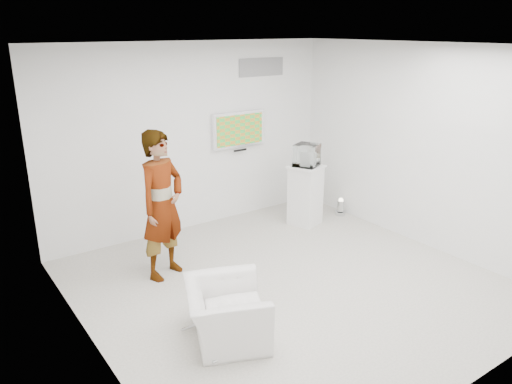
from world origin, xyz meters
TOP-DOWN VIEW (x-y plane):
  - room at (0.00, 0.00)m, footprint 5.01×5.01m
  - tv at (0.85, 2.45)m, footprint 1.00×0.08m
  - logo_decal at (1.35, 2.49)m, footprint 0.90×0.02m
  - person at (-1.19, 1.17)m, footprint 0.85×0.72m
  - armchair at (-1.29, -0.55)m, footprint 1.13×1.19m
  - pedestal at (1.55, 1.49)m, footprint 0.62×0.62m
  - floor_uplight at (2.34, 1.43)m, footprint 0.22×0.22m
  - vitrine at (1.55, 1.49)m, footprint 0.49×0.49m
  - console at (1.55, 1.49)m, footprint 0.15×0.17m
  - wii_remote at (-1.01, 1.41)m, footprint 0.05×0.16m

SIDE VIEW (x-z plane):
  - floor_uplight at x=2.34m, z-range 0.00..0.30m
  - armchair at x=-1.29m, z-range 0.00..0.62m
  - pedestal at x=1.55m, z-range 0.00..1.02m
  - person at x=-1.19m, z-range 0.00..1.99m
  - console at x=1.55m, z-range 1.02..1.26m
  - vitrine at x=1.55m, z-range 1.02..1.38m
  - room at x=0.00m, z-range 0.00..3.00m
  - tv at x=0.85m, z-range 1.25..1.85m
  - wii_remote at x=-1.01m, z-range 1.77..1.81m
  - logo_decal at x=1.35m, z-range 2.40..2.70m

